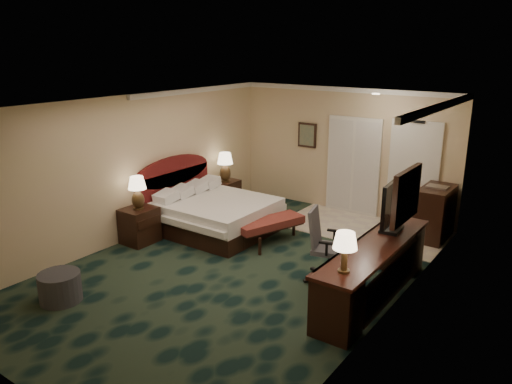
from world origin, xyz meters
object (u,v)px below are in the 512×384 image
Objects in this scene: lamp_near at (138,193)px; ottoman at (60,287)px; bed at (218,216)px; bed_bench at (269,231)px; minibar at (435,213)px; desk at (374,272)px; lamp_far at (225,167)px; tv at (393,206)px; nightstand_near at (140,225)px; nightstand_far at (226,194)px; desk_chair at (330,246)px.

lamp_near is 2.41m from ottoman.
ottoman is (-0.06, -3.47, -0.10)m from bed.
bed_bench is 1.34× the size of minibar.
desk is at bearing 6.66° from lamp_near.
tv is at bearing -17.55° from lamp_far.
desk reaches higher than bed_bench.
minibar reaches higher than ottoman.
bed is at bearing -155.95° from bed_bench.
tv is (4.34, -1.37, 0.29)m from lamp_far.
bed_bench is at bearing 35.00° from nightstand_near.
bed is 3.35× the size of ottoman.
ottoman is at bearing -80.73° from nightstand_far.
lamp_near is 3.66m from desk_chair.
desk_chair is at bearing -5.85° from bed_bench.
ottoman is at bearing -143.52° from desk.
nightstand_near is 2.32m from ottoman.
nightstand_near reaches higher than bed.
bed is at bearing 173.26° from tv.
lamp_near is 0.21× the size of desk.
minibar is (2.42, 1.97, 0.28)m from bed_bench.
minibar is at bearing 30.08° from bed.
bed_bench is (1.95, 1.40, -0.74)m from lamp_near.
nightstand_far is 0.94× the size of lamp_far.
nightstand_far is at bearing 154.70° from desk.
lamp_near is at bearing -142.30° from minibar.
bed_bench is at bearing 159.62° from desk.
ottoman is (0.78, -4.76, -0.09)m from nightstand_far.
bed is 3.48m from ottoman.
tv is 1.03× the size of minibar.
bed is 1.52m from nightstand_near.
desk_chair is (-0.75, -0.53, -0.66)m from tv.
nightstand_far is 0.61× the size of minibar.
lamp_near is 4.42m from desk.
lamp_near is at bearing -173.34° from desk.
desk is at bearing -25.01° from lamp_far.
nightstand_near is 3.68m from desk_chair.
nightstand_near is 1.11× the size of ottoman.
minibar is at bearing 10.10° from nightstand_far.
nightstand_far is (-0.83, 1.29, -0.01)m from bed.
tv is at bearing 20.36° from desk_chair.
desk_chair is 2.85m from minibar.
bed is at bearing -149.92° from minibar.
nightstand_far is 4.87m from desk.
nightstand_far is 0.46× the size of bed_bench.
bed_bench is 1.17× the size of desk_chair.
nightstand_far is at bearing 90.43° from nightstand_near.
nightstand_near is (-0.81, -1.28, 0.01)m from bed.
tv is at bearing 42.87° from ottoman.
desk is (4.38, 0.49, 0.08)m from nightstand_near.
nightstand_far is 4.70m from tv.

